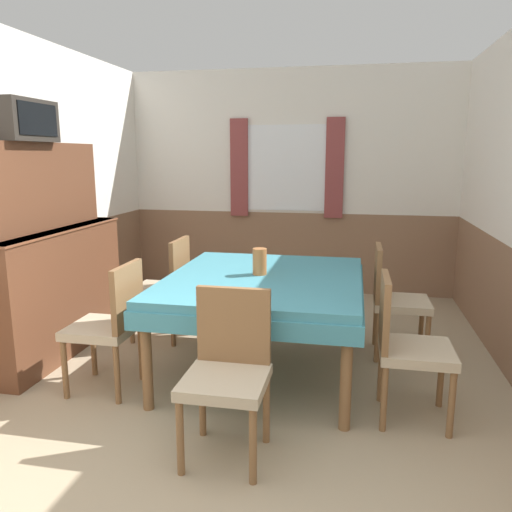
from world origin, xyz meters
TOP-DOWN VIEW (x-y plane):
  - wall_back at (-0.00, 4.38)m, footprint 4.23×0.10m
  - wall_left at (-1.94, 2.18)m, footprint 0.05×4.75m
  - dining_table at (0.12, 2.01)m, footprint 1.45×1.66m
  - chair_head_near at (0.12, 0.92)m, footprint 0.44×0.44m
  - chair_left_near at (-0.85, 1.49)m, footprint 0.44×0.44m
  - chair_left_far at (-0.85, 2.52)m, footprint 0.44×0.44m
  - chair_right_far at (1.10, 2.52)m, footprint 0.44×0.44m
  - chair_right_near at (1.10, 1.49)m, footprint 0.44×0.44m
  - sideboard at (-1.69, 2.05)m, footprint 0.46×1.58m
  - tv at (-1.68, 1.87)m, footprint 0.29×0.55m
  - vase at (0.08, 2.05)m, footprint 0.11×0.11m

SIDE VIEW (x-z plane):
  - chair_head_near at x=0.12m, z-range 0.04..0.95m
  - chair_left_near at x=-0.85m, z-range 0.04..0.95m
  - chair_left_far at x=-0.85m, z-range 0.04..0.95m
  - chair_right_far at x=1.10m, z-range 0.04..0.95m
  - chair_right_near at x=1.10m, z-range 0.04..0.95m
  - dining_table at x=0.12m, z-range 0.27..1.02m
  - sideboard at x=-1.69m, z-range -0.13..1.60m
  - vase at x=0.08m, z-range 0.74..0.94m
  - wall_left at x=-1.94m, z-range 0.00..2.60m
  - wall_back at x=0.00m, z-range 0.01..2.61m
  - tv at x=-1.68m, z-range 1.72..2.03m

